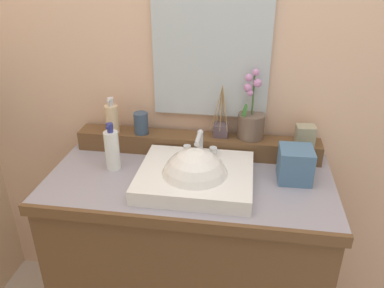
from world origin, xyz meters
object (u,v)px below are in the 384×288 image
reed_diffuser (221,129)px  lotion_bottle (112,149)px  soap_dispenser (112,118)px  trinket_box (305,135)px  tumbler_cup (141,123)px  tissue_box (295,164)px  sink_basin (195,180)px  potted_plant (251,121)px

reed_diffuser → lotion_bottle: reed_diffuser is taller
soap_dispenser → reed_diffuser: reed_diffuser is taller
reed_diffuser → trinket_box: bearing=-4.3°
tumbler_cup → tissue_box: (0.67, -0.16, -0.07)m
soap_dispenser → tissue_box: bearing=-10.5°
sink_basin → potted_plant: bearing=54.3°
sink_basin → tissue_box: (0.39, 0.10, 0.05)m
tumbler_cup → lotion_bottle: 0.20m
soap_dispenser → tissue_box: size_ratio=1.20×
sink_basin → lotion_bottle: bearing=167.8°
soap_dispenser → tumbler_cup: bearing=4.3°
trinket_box → lotion_bottle: size_ratio=0.40×
sink_basin → soap_dispenser: soap_dispenser is taller
sink_basin → tumbler_cup: (-0.28, 0.26, 0.11)m
sink_basin → soap_dispenser: size_ratio=2.69×
soap_dispenser → tissue_box: soap_dispenser is taller
lotion_bottle → reed_diffuser: bearing=25.4°
reed_diffuser → lotion_bottle: (-0.43, -0.21, -0.03)m
sink_basin → trinket_box: 0.51m
sink_basin → trinket_box: bearing=30.6°
tissue_box → trinket_box: bearing=73.3°
sink_basin → potted_plant: (0.20, 0.28, 0.14)m
lotion_bottle → sink_basin: bearing=-12.2°
sink_basin → reed_diffuser: 0.31m
soap_dispenser → potted_plant: bearing=3.4°
sink_basin → tumbler_cup: 0.40m
trinket_box → soap_dispenser: bearing=176.1°
trinket_box → tissue_box: (-0.05, -0.16, -0.06)m
trinket_box → tissue_box: 0.17m
lotion_bottle → tissue_box: (0.74, 0.02, -0.02)m
tumbler_cup → potted_plant: bearing=3.2°
sink_basin → trinket_box: size_ratio=5.39×
reed_diffuser → lotion_bottle: size_ratio=1.14×
tumbler_cup → soap_dispenser: bearing=-175.7°
potted_plant → trinket_box: bearing=-6.9°
soap_dispenser → lotion_bottle: soap_dispenser is taller
potted_plant → reed_diffuser: potted_plant is taller
tissue_box → sink_basin: bearing=-165.5°
reed_diffuser → tissue_box: reed_diffuser is taller
potted_plant → lotion_bottle: 0.60m
sink_basin → reed_diffuser: size_ratio=1.90×
sink_basin → tumbler_cup: size_ratio=4.56×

